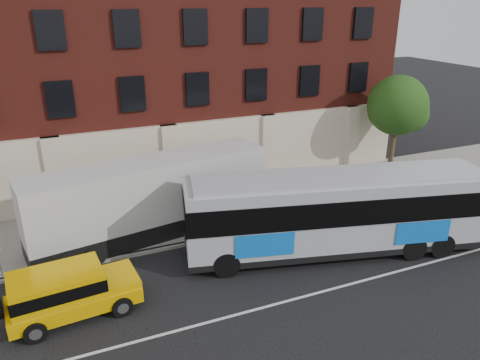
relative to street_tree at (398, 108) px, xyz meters
name	(u,v)px	position (x,y,z in m)	size (l,w,h in m)	color
ground	(260,318)	(-13.54, -9.48, -4.41)	(120.00, 120.00, 0.00)	black
sidewalk	(186,214)	(-13.54, -0.48, -4.33)	(60.00, 6.00, 0.15)	gray
kerb	(205,240)	(-13.54, -3.48, -4.33)	(60.00, 0.25, 0.15)	gray
lane_line	(254,310)	(-13.54, -8.98, -4.40)	(60.00, 0.12, 0.01)	beige
building	(144,50)	(-13.55, 7.44, 3.18)	(30.00, 12.10, 15.00)	maroon
street_tree	(398,108)	(0.00, 0.00, 0.00)	(3.60, 3.60, 6.20)	#3D2B1E
city_bus	(338,210)	(-8.45, -6.51, -2.40)	(13.53, 5.83, 3.63)	#A7AAB1
yellow_suv	(67,291)	(-19.69, -6.68, -3.37)	(4.80, 2.39, 1.80)	#E5A900
shipping_container	(152,200)	(-15.58, -1.99, -2.56)	(11.42, 4.19, 3.73)	black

